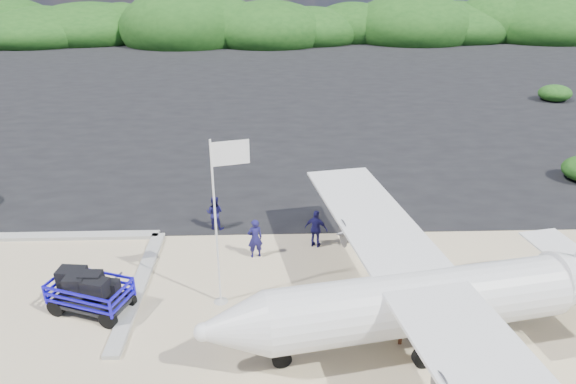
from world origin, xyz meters
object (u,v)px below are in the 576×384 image
baggage_cart (94,311)px  aircraft_large (432,109)px  crew_a (255,238)px  crew_b (215,213)px  signboard (427,345)px  crew_c (316,229)px  flagpole (221,301)px

baggage_cart → aircraft_large: 28.69m
crew_a → crew_b: size_ratio=1.07×
baggage_cart → crew_b: crew_b is taller
crew_b → aircraft_large: (14.13, 17.39, -0.74)m
baggage_cart → aircraft_large: aircraft_large is taller
baggage_cart → crew_b: (3.42, 5.31, 0.74)m
crew_b → aircraft_large: aircraft_large is taller
baggage_cart → aircraft_large: bearing=71.9°
signboard → crew_c: (-2.82, 5.70, 0.77)m
flagpole → aircraft_large: bearing=58.9°
flagpole → crew_c: bearing=44.9°
crew_a → crew_c: 2.44m
signboard → baggage_cart: bearing=176.8°
signboard → aircraft_large: aircraft_large is taller
flagpole → crew_a: (1.08, 2.74, 0.79)m
signboard → crew_b: 10.03m
flagpole → crew_a: flagpole is taller
flagpole → crew_b: 5.05m
crew_b → crew_c: (4.08, -1.54, 0.03)m
baggage_cart → crew_c: size_ratio=1.73×
crew_a → aircraft_large: aircraft_large is taller
baggage_cart → signboard: bearing=9.0°
flagpole → signboard: size_ratio=3.20×
baggage_cart → crew_b: 6.36m
baggage_cart → signboard: signboard is taller
crew_c → signboard: bearing=137.8°
crew_a → aircraft_large: (12.40, 19.60, -0.79)m
signboard → aircraft_large: size_ratio=0.11×
signboard → crew_b: size_ratio=1.20×
flagpole → crew_c: size_ratio=3.66×
aircraft_large → crew_b: bearing=40.9°
crew_a → crew_b: 2.81m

